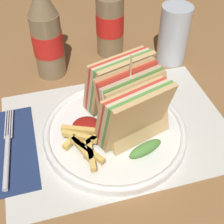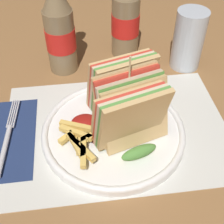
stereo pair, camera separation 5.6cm
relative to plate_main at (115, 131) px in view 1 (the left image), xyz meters
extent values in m
plane|color=olive|center=(-0.03, -0.02, -0.01)|extent=(4.00, 4.00, 0.00)
cube|color=silver|center=(0.01, 0.01, -0.01)|extent=(0.41, 0.29, 0.00)
cylinder|color=white|center=(0.00, 0.00, 0.00)|extent=(0.26, 0.26, 0.01)
torus|color=white|center=(0.00, 0.00, 0.00)|extent=(0.26, 0.26, 0.01)
cube|color=tan|center=(0.03, -0.04, 0.07)|extent=(0.12, 0.07, 0.11)
cube|color=#518E3D|center=(0.02, -0.04, 0.07)|extent=(0.12, 0.07, 0.11)
cube|color=beige|center=(0.02, -0.03, 0.07)|extent=(0.12, 0.07, 0.11)
cube|color=red|center=(0.02, -0.02, 0.06)|extent=(0.12, 0.07, 0.11)
cube|color=tan|center=(0.02, -0.01, 0.06)|extent=(0.12, 0.07, 0.11)
ellipsoid|color=#518E3D|center=(0.03, -0.07, 0.02)|extent=(0.07, 0.04, 0.02)
cube|color=tan|center=(0.03, -0.03, 0.06)|extent=(0.12, 0.07, 0.11)
cube|color=#518E3D|center=(0.03, -0.02, 0.06)|extent=(0.12, 0.07, 0.11)
cube|color=beige|center=(0.03, -0.01, 0.07)|extent=(0.12, 0.07, 0.11)
cube|color=red|center=(0.03, 0.00, 0.07)|extent=(0.12, 0.07, 0.11)
cube|color=tan|center=(0.02, 0.00, 0.07)|extent=(0.12, 0.07, 0.11)
ellipsoid|color=#518E3D|center=(0.03, -0.02, 0.02)|extent=(0.07, 0.04, 0.02)
cube|color=tan|center=(0.03, 0.04, 0.07)|extent=(0.12, 0.07, 0.11)
cube|color=#518E3D|center=(0.02, 0.05, 0.07)|extent=(0.12, 0.07, 0.11)
cube|color=beige|center=(0.02, 0.06, 0.07)|extent=(0.12, 0.07, 0.11)
cube|color=red|center=(0.02, 0.07, 0.06)|extent=(0.12, 0.07, 0.11)
cube|color=tan|center=(0.02, 0.07, 0.06)|extent=(0.12, 0.07, 0.11)
ellipsoid|color=#518E3D|center=(0.03, 0.02, 0.02)|extent=(0.07, 0.04, 0.02)
cylinder|color=tan|center=(0.02, 0.00, 0.08)|extent=(0.00, 0.00, 0.15)
cube|color=#E0B756|center=(-0.07, 0.00, 0.01)|extent=(0.06, 0.05, 0.01)
cube|color=#E0B756|center=(-0.07, -0.01, 0.01)|extent=(0.02, 0.05, 0.01)
cube|color=#E0B756|center=(-0.06, -0.03, 0.01)|extent=(0.01, 0.06, 0.01)
cube|color=#E0B756|center=(-0.06, 0.00, 0.02)|extent=(0.07, 0.04, 0.01)
cube|color=#E0B756|center=(-0.06, -0.06, 0.02)|extent=(0.01, 0.06, 0.01)
cube|color=#E0B756|center=(-0.06, -0.05, 0.02)|extent=(0.05, 0.06, 0.01)
cube|color=#E0B756|center=(-0.07, -0.01, 0.02)|extent=(0.06, 0.04, 0.01)
cube|color=#E0B756|center=(-0.05, -0.03, 0.02)|extent=(0.05, 0.03, 0.01)
cube|color=#E0B756|center=(-0.07, -0.04, 0.02)|extent=(0.03, 0.06, 0.01)
ellipsoid|color=maroon|center=(-0.05, 0.01, 0.02)|extent=(0.05, 0.04, 0.02)
cylinder|color=silver|center=(-0.19, -0.02, 0.00)|extent=(0.02, 0.11, 0.01)
cylinder|color=silver|center=(-0.19, 0.07, 0.00)|extent=(0.01, 0.07, 0.00)
cylinder|color=silver|center=(-0.19, 0.07, 0.00)|extent=(0.01, 0.07, 0.00)
cylinder|color=silver|center=(-0.18, 0.07, 0.00)|extent=(0.01, 0.07, 0.00)
cylinder|color=silver|center=(-0.18, 0.07, 0.00)|extent=(0.01, 0.07, 0.00)
cylinder|color=#7A6647|center=(-0.08, 0.22, 0.06)|extent=(0.06, 0.06, 0.14)
cylinder|color=red|center=(-0.08, 0.22, 0.07)|extent=(0.06, 0.06, 0.05)
cylinder|color=#7A6647|center=(0.06, 0.26, 0.06)|extent=(0.06, 0.06, 0.14)
cylinder|color=red|center=(0.06, 0.26, 0.07)|extent=(0.06, 0.06, 0.05)
cylinder|color=silver|center=(0.19, 0.20, 0.06)|extent=(0.07, 0.07, 0.13)
camera|label=1|loc=(-0.11, -0.36, 0.42)|focal=50.00mm
camera|label=2|loc=(-0.05, -0.37, 0.42)|focal=50.00mm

